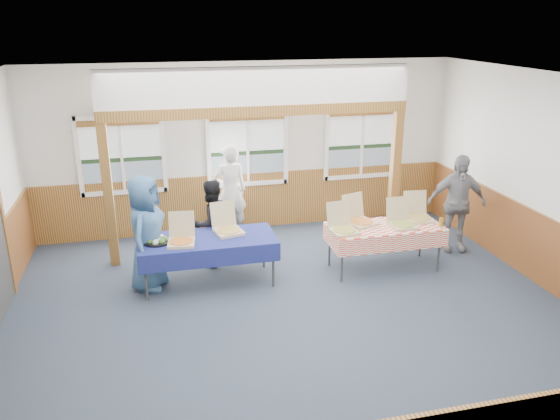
% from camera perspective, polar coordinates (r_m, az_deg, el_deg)
% --- Properties ---
extents(floor, '(8.00, 8.00, 0.00)m').
position_cam_1_polar(floor, '(7.80, 1.37, -10.83)').
color(floor, '#25313C').
rests_on(floor, ground).
extents(ceiling, '(8.00, 8.00, 0.00)m').
position_cam_1_polar(ceiling, '(6.78, 1.59, 13.23)').
color(ceiling, white).
rests_on(ceiling, wall_back).
extents(wall_back, '(8.00, 0.00, 8.00)m').
position_cam_1_polar(wall_back, '(10.42, -3.45, 6.50)').
color(wall_back, silver).
rests_on(wall_back, floor).
extents(wall_front, '(8.00, 0.00, 8.00)m').
position_cam_1_polar(wall_front, '(4.19, 14.18, -15.16)').
color(wall_front, silver).
rests_on(wall_front, floor).
extents(wall_right, '(0.00, 8.00, 8.00)m').
position_cam_1_polar(wall_right, '(8.98, 27.01, 2.23)').
color(wall_right, silver).
rests_on(wall_right, floor).
extents(wainscot_back, '(7.98, 0.05, 1.10)m').
position_cam_1_polar(wainscot_back, '(10.68, -3.32, 0.97)').
color(wainscot_back, brown).
rests_on(wainscot_back, floor).
extents(wainscot_right, '(0.05, 6.98, 1.10)m').
position_cam_1_polar(wainscot_right, '(9.30, 25.90, -3.96)').
color(wainscot_right, brown).
rests_on(wainscot_right, floor).
extents(window_left, '(1.56, 0.10, 1.46)m').
position_cam_1_polar(window_left, '(10.24, -16.27, 5.96)').
color(window_left, white).
rests_on(window_left, wall_back).
extents(window_mid, '(1.56, 0.10, 1.46)m').
position_cam_1_polar(window_mid, '(10.36, -3.42, 6.87)').
color(window_mid, white).
rests_on(window_mid, wall_back).
extents(window_right, '(1.56, 0.10, 1.46)m').
position_cam_1_polar(window_right, '(10.99, 8.58, 7.41)').
color(window_right, white).
rests_on(window_right, wall_back).
extents(post_left, '(0.15, 0.15, 2.40)m').
position_cam_1_polar(post_left, '(9.26, -17.48, 1.36)').
color(post_left, brown).
rests_on(post_left, floor).
extents(post_right, '(0.15, 0.15, 2.40)m').
position_cam_1_polar(post_right, '(10.15, 11.88, 3.42)').
color(post_right, brown).
rests_on(post_right, floor).
extents(cross_beam, '(5.15, 0.18, 0.18)m').
position_cam_1_polar(cross_beam, '(9.09, -2.22, 10.32)').
color(cross_beam, brown).
rests_on(cross_beam, post_left).
extents(table_left, '(2.22, 1.33, 0.76)m').
position_cam_1_polar(table_left, '(8.42, -7.59, -3.25)').
color(table_left, '#333333').
rests_on(table_left, floor).
extents(table_right, '(2.00, 1.46, 0.76)m').
position_cam_1_polar(table_right, '(9.00, 10.91, -1.97)').
color(table_right, '#333333').
rests_on(table_right, floor).
extents(pizza_box_a, '(0.45, 0.52, 0.42)m').
position_cam_1_polar(pizza_box_a, '(8.26, -10.27, -3.00)').
color(pizza_box_a, tan).
rests_on(pizza_box_a, table_left).
extents(pizza_box_b, '(0.50, 0.57, 0.44)m').
position_cam_1_polar(pizza_box_b, '(8.56, -5.47, -1.92)').
color(pizza_box_b, tan).
rests_on(pizza_box_b, table_left).
extents(pizza_box_c, '(0.44, 0.52, 0.44)m').
position_cam_1_polar(pizza_box_c, '(8.60, 6.63, -1.88)').
color(pizza_box_c, tan).
rests_on(pizza_box_c, table_right).
extents(pizza_box_d, '(0.54, 0.60, 0.45)m').
position_cam_1_polar(pizza_box_d, '(8.98, 8.36, -1.00)').
color(pizza_box_d, tan).
rests_on(pizza_box_d, table_right).
extents(pizza_box_e, '(0.40, 0.48, 0.43)m').
position_cam_1_polar(pizza_box_e, '(8.99, 12.62, -1.27)').
color(pizza_box_e, tan).
rests_on(pizza_box_e, table_right).
extents(pizza_box_f, '(0.44, 0.52, 0.43)m').
position_cam_1_polar(pizza_box_f, '(9.35, 14.28, -0.59)').
color(pizza_box_f, tan).
rests_on(pizza_box_f, table_right).
extents(veggie_tray, '(0.41, 0.41, 0.09)m').
position_cam_1_polar(veggie_tray, '(8.36, -12.73, -3.13)').
color(veggie_tray, black).
rests_on(veggie_tray, table_left).
extents(drink_glass, '(0.07, 0.07, 0.15)m').
position_cam_1_polar(drink_glass, '(9.12, 16.49, -1.26)').
color(drink_glass, '#9A6B19').
rests_on(drink_glass, table_right).
extents(woman_white, '(0.71, 0.52, 1.77)m').
position_cam_1_polar(woman_white, '(10.17, -5.26, 1.94)').
color(woman_white, silver).
rests_on(woman_white, floor).
extents(woman_black, '(0.89, 0.82, 1.47)m').
position_cam_1_polar(woman_black, '(9.06, -7.22, -1.38)').
color(woman_black, black).
rests_on(woman_black, floor).
extents(man_blue, '(0.83, 1.01, 1.78)m').
position_cam_1_polar(man_blue, '(8.41, -13.80, -2.34)').
color(man_blue, '#365D87').
rests_on(man_blue, floor).
extents(person_grey, '(1.09, 0.64, 1.74)m').
position_cam_1_polar(person_grey, '(10.02, 17.95, 0.69)').
color(person_grey, gray).
rests_on(person_grey, floor).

